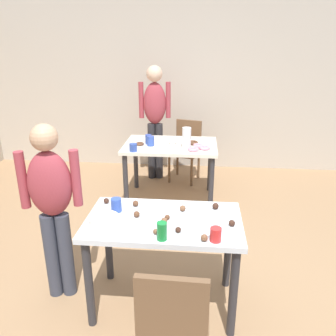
{
  "coord_description": "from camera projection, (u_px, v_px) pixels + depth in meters",
  "views": [
    {
      "loc": [
        0.26,
        -2.29,
        1.97
      ],
      "look_at": [
        -0.02,
        0.58,
        0.9
      ],
      "focal_mm": 37.13,
      "sensor_mm": 36.0,
      "label": 1
    }
  ],
  "objects": [
    {
      "name": "person_girl_near",
      "position": [
        52.0,
        200.0,
        2.59
      ],
      "size": [
        0.45,
        0.26,
        1.42
      ],
      "color": "#383D4C",
      "rests_on": "ground_plane"
    },
    {
      "name": "cup_near_1",
      "position": [
        216.0,
        235.0,
        2.22
      ],
      "size": [
        0.07,
        0.07,
        0.09
      ],
      "primitive_type": "cylinder",
      "color": "red",
      "rests_on": "dining_table_near"
    },
    {
      "name": "cake_ball_1",
      "position": [
        216.0,
        206.0,
        2.65
      ],
      "size": [
        0.05,
        0.05,
        0.05
      ],
      "primitive_type": "sphere",
      "color": "#3D2319",
      "rests_on": "dining_table_near"
    },
    {
      "name": "chair_far_table",
      "position": [
        186.0,
        147.0,
        5.08
      ],
      "size": [
        0.5,
        0.5,
        0.87
      ],
      "color": "brown",
      "rests_on": "ground_plane"
    },
    {
      "name": "donut_far_2",
      "position": [
        198.0,
        145.0,
        4.19
      ],
      "size": [
        0.12,
        0.12,
        0.04
      ],
      "primitive_type": "torus",
      "color": "pink",
      "rests_on": "dining_table_far"
    },
    {
      "name": "cake_ball_5",
      "position": [
        204.0,
        238.0,
        2.23
      ],
      "size": [
        0.05,
        0.05,
        0.05
      ],
      "primitive_type": "sphere",
      "color": "brown",
      "rests_on": "dining_table_near"
    },
    {
      "name": "cake_ball_9",
      "position": [
        136.0,
        203.0,
        2.69
      ],
      "size": [
        0.05,
        0.05,
        0.05
      ],
      "primitive_type": "sphere",
      "color": "brown",
      "rests_on": "dining_table_near"
    },
    {
      "name": "cake_ball_10",
      "position": [
        156.0,
        231.0,
        2.31
      ],
      "size": [
        0.04,
        0.04,
        0.04
      ],
      "primitive_type": "sphere",
      "color": "brown",
      "rests_on": "dining_table_near"
    },
    {
      "name": "cup_far_2",
      "position": [
        133.0,
        147.0,
        4.02
      ],
      "size": [
        0.09,
        0.09,
        0.09
      ],
      "primitive_type": "cylinder",
      "color": "#3351B2",
      "rests_on": "dining_table_far"
    },
    {
      "name": "cake_ball_8",
      "position": [
        232.0,
        223.0,
        2.41
      ],
      "size": [
        0.05,
        0.05,
        0.05
      ],
      "primitive_type": "sphere",
      "color": "#3D2319",
      "rests_on": "dining_table_near"
    },
    {
      "name": "ground_plane",
      "position": [
        163.0,
        295.0,
        2.85
      ],
      "size": [
        6.4,
        6.4,
        0.0
      ],
      "primitive_type": "plane",
      "color": "#9E7A56"
    },
    {
      "name": "cake_ball_6",
      "position": [
        183.0,
        208.0,
        2.62
      ],
      "size": [
        0.05,
        0.05,
        0.05
      ],
      "primitive_type": "sphere",
      "color": "brown",
      "rests_on": "dining_table_near"
    },
    {
      "name": "cake_ball_3",
      "position": [
        137.0,
        214.0,
        2.53
      ],
      "size": [
        0.05,
        0.05,
        0.05
      ],
      "primitive_type": "sphere",
      "color": "brown",
      "rests_on": "dining_table_near"
    },
    {
      "name": "cake_ball_7",
      "position": [
        164.0,
        221.0,
        2.44
      ],
      "size": [
        0.04,
        0.04,
        0.04
      ],
      "primitive_type": "sphere",
      "color": "brown",
      "rests_on": "dining_table_near"
    },
    {
      "name": "donut_far_0",
      "position": [
        140.0,
        144.0,
        4.26
      ],
      "size": [
        0.1,
        0.1,
        0.03
      ],
      "primitive_type": "torus",
      "color": "brown",
      "rests_on": "dining_table_far"
    },
    {
      "name": "donut_far_4",
      "position": [
        193.0,
        149.0,
        4.05
      ],
      "size": [
        0.13,
        0.13,
        0.04
      ],
      "primitive_type": "torus",
      "color": "pink",
      "rests_on": "dining_table_far"
    },
    {
      "name": "donut_far_3",
      "position": [
        173.0,
        142.0,
        4.33
      ],
      "size": [
        0.1,
        0.1,
        0.03
      ],
      "primitive_type": "torus",
      "color": "white",
      "rests_on": "dining_table_far"
    },
    {
      "name": "dining_table_near",
      "position": [
        164.0,
        233.0,
        2.55
      ],
      "size": [
        1.12,
        0.65,
        0.75
      ],
      "color": "silver",
      "rests_on": "ground_plane"
    },
    {
      "name": "cup_far_0",
      "position": [
        151.0,
        141.0,
        4.22
      ],
      "size": [
        0.09,
        0.09,
        0.12
      ],
      "primitive_type": "cylinder",
      "color": "#3351B2",
      "rests_on": "dining_table_far"
    },
    {
      "name": "pitcher_far",
      "position": [
        187.0,
        138.0,
        4.13
      ],
      "size": [
        0.11,
        0.11,
        0.25
      ],
      "primitive_type": "cylinder",
      "color": "white",
      "rests_on": "dining_table_far"
    },
    {
      "name": "cake_ball_2",
      "position": [
        106.0,
        201.0,
        2.74
      ],
      "size": [
        0.04,
        0.04,
        0.04
      ],
      "primitive_type": "sphere",
      "color": "#3D2319",
      "rests_on": "dining_table_near"
    },
    {
      "name": "cup_near_0",
      "position": [
        116.0,
        205.0,
        2.6
      ],
      "size": [
        0.08,
        0.08,
        0.1
      ],
      "primitive_type": "cylinder",
      "color": "#3351B2",
      "rests_on": "dining_table_near"
    },
    {
      "name": "wall_back",
      "position": [
        185.0,
        86.0,
        5.38
      ],
      "size": [
        6.4,
        0.1,
        2.6
      ],
      "primitive_type": "cube",
      "color": "#BCB2A3",
      "rests_on": "ground_plane"
    },
    {
      "name": "dining_table_far",
      "position": [
        170.0,
        152.0,
        4.35
      ],
      "size": [
        1.14,
        0.79,
        0.75
      ],
      "color": "silver",
      "rests_on": "ground_plane"
    },
    {
      "name": "fork_near",
      "position": [
        227.0,
        217.0,
        2.54
      ],
      "size": [
        0.17,
        0.02,
        0.01
      ],
      "primitive_type": "cube",
      "color": "silver",
      "rests_on": "dining_table_near"
    },
    {
      "name": "cake_ball_0",
      "position": [
        167.0,
        217.0,
        2.49
      ],
      "size": [
        0.04,
        0.04,
        0.04
      ],
      "primitive_type": "sphere",
      "color": "brown",
      "rests_on": "dining_table_near"
    },
    {
      "name": "chair_near_table",
      "position": [
        173.0,
        322.0,
        1.93
      ],
      "size": [
        0.41,
        0.41,
        0.87
      ],
      "color": "brown",
      "rests_on": "ground_plane"
    },
    {
      "name": "donut_far_5",
      "position": [
        193.0,
        143.0,
        4.3
      ],
      "size": [
        0.13,
        0.13,
        0.04
      ],
      "primitive_type": "torus",
      "color": "brown",
      "rests_on": "dining_table_far"
    },
    {
      "name": "soda_can",
      "position": [
        162.0,
        231.0,
        2.23
      ],
      "size": [
        0.07,
        0.07,
        0.12
      ],
      "primitive_type": "cylinder",
      "color": "#198438",
      "rests_on": "dining_table_near"
    },
    {
      "name": "donut_far_1",
      "position": [
        204.0,
        148.0,
        4.1
      ],
      "size": [
        0.13,
        0.13,
        0.04
      ],
      "primitive_type": "torus",
      "color": "pink",
      "rests_on": "dining_table_far"
    },
    {
      "name": "mixing_bowl",
      "position": [
        104.0,
        221.0,
        2.42
      ],
      "size": [
        0.21,
        0.21,
        0.07
      ],
      "primitive_type": "cylinder",
      "color": "white",
      "rests_on": "dining_table_near"
    },
    {
      "name": "cup_far_1",
      "position": [
        148.0,
        139.0,
        4.31
      ],
      "size": [
        0.08,
        0.08,
        0.12
      ],
      "primitive_type": "cylinder",
      "color": "#3351B2",
      "rests_on": "dining_table_far"
    },
    {
      "name": "person_adult_far",
      "position": [
        155.0,
        112.0,
        4.94
      ],
      "size": [
        0.46,
        0.24,
        1.64
      ],
      "color": "#28282D",
      "rests_on": "ground_plane"
    },
    {
      "name": "cake_ball_4",
      "position": [
        178.0,
        230.0,
        2.33
      ],
      "size": [
        0.04,
        0.04,
        0.04
      ],
      "primitive_type": "sphere",
      "color": "#3D2319",
      "rests_on": "dining_table_near"
    }
  ]
}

